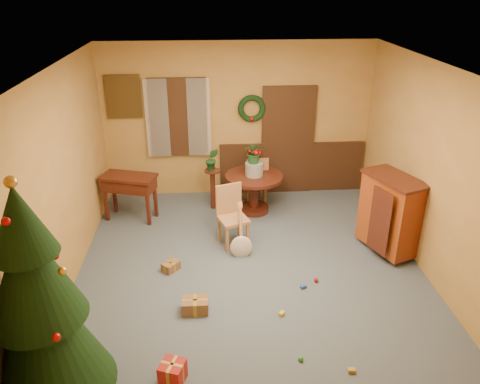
{
  "coord_description": "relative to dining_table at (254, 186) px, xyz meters",
  "views": [
    {
      "loc": [
        -0.56,
        -5.71,
        3.92
      ],
      "look_at": [
        -0.13,
        0.4,
        1.08
      ],
      "focal_mm": 35.0,
      "sensor_mm": 36.0,
      "label": 1
    }
  ],
  "objects": [
    {
      "name": "room_envelope",
      "position": [
        -0.02,
        0.83,
        0.62
      ],
      "size": [
        5.5,
        5.5,
        5.5
      ],
      "color": "#3D4758",
      "rests_on": "ground"
    },
    {
      "name": "dining_table",
      "position": [
        0.0,
        0.0,
        0.0
      ],
      "size": [
        1.03,
        1.03,
        0.71
      ],
      "color": "black",
      "rests_on": "floor"
    },
    {
      "name": "urn",
      "position": [
        0.0,
        0.0,
        0.33
      ],
      "size": [
        0.32,
        0.32,
        0.24
      ],
      "primitive_type": "cylinder",
      "color": "slate",
      "rests_on": "dining_table"
    },
    {
      "name": "centerpiece_plant",
      "position": [
        0.0,
        0.0,
        0.65
      ],
      "size": [
        0.36,
        0.31,
        0.4
      ],
      "primitive_type": "imported",
      "color": "#1E4C23",
      "rests_on": "urn"
    },
    {
      "name": "chair_near",
      "position": [
        -0.46,
        -1.08,
        0.03
      ],
      "size": [
        0.54,
        0.54,
        0.98
      ],
      "color": "brown",
      "rests_on": "floor"
    },
    {
      "name": "chair_far",
      "position": [
        0.07,
        0.32,
        0.0
      ],
      "size": [
        0.45,
        0.45,
        0.93
      ],
      "color": "brown",
      "rests_on": "floor"
    },
    {
      "name": "guitar",
      "position": [
        -0.34,
        -1.5,
        -0.1
      ],
      "size": [
        0.39,
        0.55,
        0.78
      ],
      "primitive_type": null,
      "rotation": [
        -0.49,
        0.0,
        0.11
      ],
      "color": "beige",
      "rests_on": "floor"
    },
    {
      "name": "plant_stand",
      "position": [
        -0.73,
        0.18,
        -0.03
      ],
      "size": [
        0.29,
        0.29,
        0.75
      ],
      "color": "black",
      "rests_on": "floor"
    },
    {
      "name": "stand_plant",
      "position": [
        -0.73,
        0.18,
        0.47
      ],
      "size": [
        0.23,
        0.19,
        0.42
      ],
      "primitive_type": "imported",
      "rotation": [
        0.0,
        0.0,
        -0.01
      ],
      "color": "#19471E",
      "rests_on": "plant_stand"
    },
    {
      "name": "christmas_tree",
      "position": [
        -2.38,
        -4.04,
        0.68
      ],
      "size": [
        1.2,
        1.2,
        2.47
      ],
      "color": "#382111",
      "rests_on": "floor"
    },
    {
      "name": "writing_desk",
      "position": [
        -2.18,
        -0.13,
        0.12
      ],
      "size": [
        1.01,
        0.7,
        0.82
      ],
      "color": "black",
      "rests_on": "floor"
    },
    {
      "name": "sideboard",
      "position": [
        1.92,
        -1.5,
        0.17
      ],
      "size": [
        0.84,
        1.1,
        1.25
      ],
      "color": "#561509",
      "rests_on": "floor"
    },
    {
      "name": "gift_a",
      "position": [
        -1.02,
        -2.75,
        -0.41
      ],
      "size": [
        0.34,
        0.25,
        0.18
      ],
      "color": "brown",
      "rests_on": "floor"
    },
    {
      "name": "gift_b",
      "position": [
        -1.24,
        -3.89,
        -0.37
      ],
      "size": [
        0.31,
        0.31,
        0.25
      ],
      "color": "#A11C15",
      "rests_on": "floor"
    },
    {
      "name": "gift_c",
      "position": [
        -1.39,
        -1.81,
        -0.43
      ],
      "size": [
        0.29,
        0.29,
        0.13
      ],
      "color": "brown",
      "rests_on": "floor"
    },
    {
      "name": "toy_a",
      "position": [
        0.46,
        -2.38,
        -0.47
      ],
      "size": [
        0.09,
        0.08,
        0.05
      ],
      "primitive_type": "cube",
      "rotation": [
        0.0,
        0.0,
        0.39
      ],
      "color": "#254BA1",
      "rests_on": "floor"
    },
    {
      "name": "toy_b",
      "position": [
        0.17,
        -3.69,
        -0.47
      ],
      "size": [
        0.06,
        0.06,
        0.06
      ],
      "primitive_type": "sphere",
      "color": "#268D26",
      "rests_on": "floor"
    },
    {
      "name": "toy_c",
      "position": [
        0.08,
        -2.92,
        -0.47
      ],
      "size": [
        0.09,
        0.09,
        0.05
      ],
      "primitive_type": "cube",
      "rotation": [
        0.0,
        0.0,
        0.9
      ],
      "color": "gold",
      "rests_on": "floor"
    },
    {
      "name": "toy_d",
      "position": [
        0.66,
        -2.25,
        -0.47
      ],
      "size": [
        0.06,
        0.06,
        0.06
      ],
      "primitive_type": "sphere",
      "color": "#AB0C0B",
      "rests_on": "floor"
    },
    {
      "name": "toy_e",
      "position": [
        0.69,
        -3.9,
        -0.47
      ],
      "size": [
        0.08,
        0.06,
        0.05
      ],
      "primitive_type": "cube",
      "rotation": [
        0.0,
        0.0,
        -0.08
      ],
      "color": "gold",
      "rests_on": "floor"
    }
  ]
}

